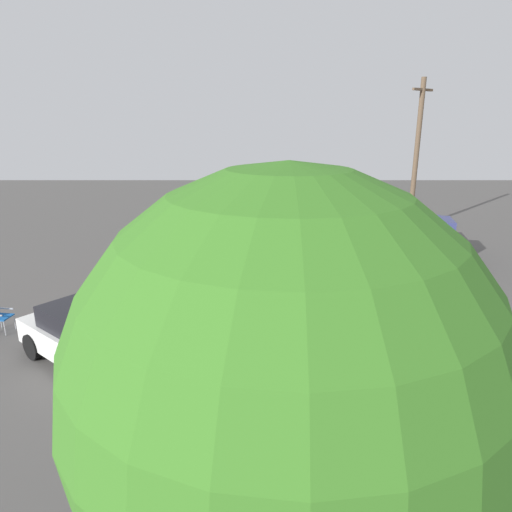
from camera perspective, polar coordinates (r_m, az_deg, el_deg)
The scene contains 10 objects.
ground_plane at distance 16.91m, azimuth 0.89°, elevation -3.44°, with size 60.00×60.00×0.00m, color #514F4C.
vintage_fire_truck at distance 16.48m, azimuth -0.33°, elevation 0.40°, with size 4.40×6.32×2.59m.
classic_hot_rod at distance 11.93m, azimuth -19.86°, elevation -9.59°, with size 4.55×4.18×1.46m.
parked_pickup at distance 21.30m, azimuth 20.35°, elevation 2.55°, with size 2.82×5.07×1.90m.
lawn_chair_near_truck at distance 13.75m, azimuth -5.77°, elevation -5.76°, with size 0.66×0.66×1.02m.
lawn_chair_by_car at distance 18.37m, azimuth -9.24°, elevation -0.05°, with size 0.62×0.62×1.02m.
spectator_seated at distance 13.67m, azimuth -6.29°, elevation -5.44°, with size 0.64×0.57×1.29m.
spectator_standing at distance 18.98m, azimuth 4.29°, elevation 1.84°, with size 0.49×0.55×1.68m.
oak_tree_left at distance 3.69m, azimuth 3.48°, elevation -15.70°, with size 3.36×3.36×5.59m.
utility_pole at distance 25.67m, azimuth 19.38°, elevation 11.96°, with size 1.40×1.16×7.90m.
Camera 1 is at (-0.31, -15.86, 5.85)m, focal length 31.77 mm.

